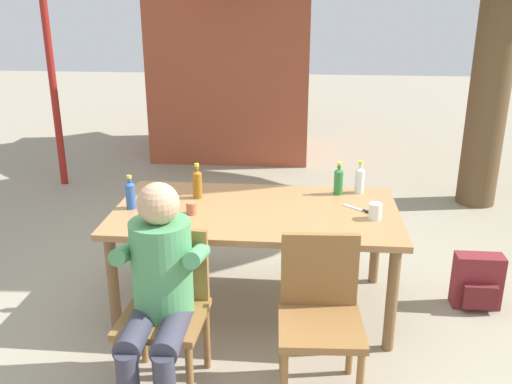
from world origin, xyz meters
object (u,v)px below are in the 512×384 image
Objects in this scene: bottle_clear at (360,179)px; person_in_white_shirt at (159,284)px; backpack_by_near_side at (477,283)px; cup_terracotta at (192,208)px; bottle_amber at (197,183)px; bottle_blue at (130,194)px; bottle_green at (338,181)px; dining_table at (256,220)px; chair_near_right at (320,309)px; brick_kiosk at (234,40)px; cup_white at (375,211)px; chair_near_left at (167,301)px; table_knife at (360,210)px.

person_in_white_shirt is at bearing -130.66° from bottle_clear.
cup_terracotta is at bearing -172.44° from backpack_by_near_side.
bottle_amber is 0.31m from cup_terracotta.
bottle_blue is 1.43m from bottle_green.
chair_near_right reaches higher than dining_table.
backpack_by_near_side is 0.14× the size of brick_kiosk.
dining_table is 0.78m from cup_white.
chair_near_right is 3.50× the size of bottle_amber.
person_in_white_shirt reaches higher than backpack_by_near_side.
bottle_clear is 1.00× the size of bottle_green.
bottle_clear is 1.02× the size of bottle_blue.
person_in_white_shirt is 5.04× the size of bottle_clear.
cup_terracotta is at bearing 140.07° from chair_near_right.
chair_near_left reaches higher than cup_white.
chair_near_left is 2.25× the size of backpack_by_near_side.
bottle_blue is at bearing -175.30° from backpack_by_near_side.
cup_terracotta is (0.02, -0.30, -0.07)m from bottle_amber.
brick_kiosk reaches higher than person_in_white_shirt.
bottle_clear reaches higher than chair_near_left.
bottle_green is at bearing 167.72° from backpack_by_near_side.
cup_terracotta is (0.42, -0.06, -0.06)m from bottle_blue.
chair_near_right is 3.72× the size of bottle_clear.
bottle_clear is (1.12, 1.31, 0.17)m from person_in_white_shirt.
backpack_by_near_side is at bearing -12.28° from bottle_green.
bottle_amber is at bearing 130.29° from chair_near_right.
bottle_green is at bearing 16.42° from bottle_blue.
brick_kiosk is (-1.09, 4.95, 1.00)m from chair_near_right.
bottle_green is at bearing 50.04° from chair_near_left.
cup_white is 0.54× the size of table_knife.
table_knife is at bearing -66.59° from bottle_green.
dining_table is 0.44m from cup_terracotta.
brick_kiosk is at bearing 110.15° from bottle_clear.
chair_near_right is (0.42, -0.81, -0.16)m from dining_table.
bottle_amber is at bearing 90.42° from chair_near_left.
chair_near_right is 0.31× the size of brick_kiosk.
backpack_by_near_side is (1.93, 0.26, -0.58)m from cup_terracotta.
dining_table is 0.82m from bottle_clear.
chair_near_right is 2.25× the size of backpack_by_near_side.
table_knife is 1.01m from backpack_by_near_side.
brick_kiosk is (-1.38, 3.75, 0.66)m from bottle_clear.
brick_kiosk is at bearing 99.23° from dining_table.
brick_kiosk is at bearing 93.59° from cup_terracotta.
bottle_amber reaches higher than chair_near_left.
brick_kiosk reaches higher than bottle_green.
chair_near_left is 0.74× the size of person_in_white_shirt.
brick_kiosk is at bearing 92.96° from chair_near_left.
bottle_amber reaches higher than cup_white.
backpack_by_near_side is at bearing -61.24° from brick_kiosk.
chair_near_right is at bearing -31.19° from bottle_blue.
chair_near_right reaches higher than table_knife.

